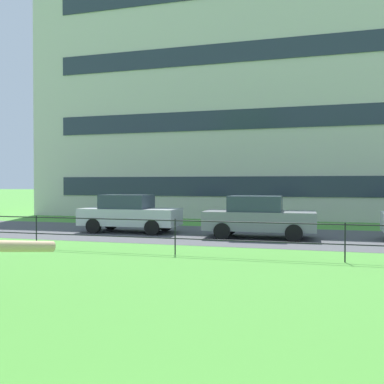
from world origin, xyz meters
name	(u,v)px	position (x,y,z in m)	size (l,w,h in m)	color
street_strip	(274,237)	(0.00, 17.77, 0.00)	(80.00, 6.37, 0.01)	#4C4C51
park_fence	(256,233)	(0.00, 12.78, 0.67)	(31.54, 0.04, 1.00)	black
car_silver_left	(129,213)	(-5.83, 17.67, 0.78)	(4.04, 1.88, 1.54)	#B7BABF
car_grey_right	(258,217)	(-0.50, 17.22, 0.78)	(4.06, 1.92, 1.54)	slate
apartment_building_background	(259,99)	(-2.18, 30.34, 7.59)	(27.41, 10.64, 15.16)	beige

